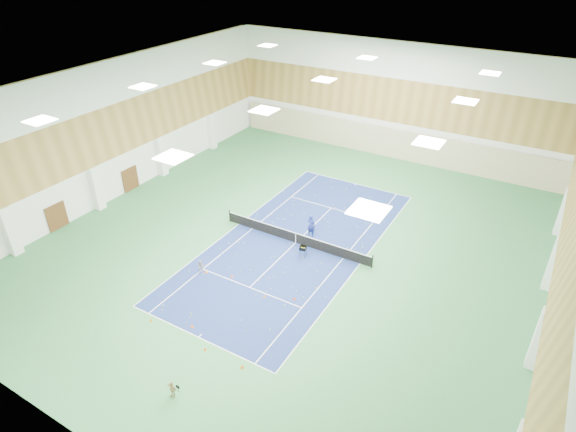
{
  "coord_description": "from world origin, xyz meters",
  "views": [
    {
      "loc": [
        15.47,
        -27.43,
        21.22
      ],
      "look_at": [
        -0.92,
        0.37,
        2.0
      ],
      "focal_mm": 30.0,
      "sensor_mm": 36.0,
      "label": 1
    }
  ],
  "objects": [
    {
      "name": "cone_svc_c",
      "position": [
        1.42,
        -6.72,
        0.1
      ],
      "size": [
        0.18,
        0.18,
        0.19
      ],
      "primitive_type": "cone",
      "color": "orange",
      "rests_on": "ground"
    },
    {
      "name": "door_left_a",
      "position": [
        -17.92,
        -8.0,
        1.1
      ],
      "size": [
        0.08,
        1.8,
        2.2
      ],
      "primitive_type": "cube",
      "color": "#593319",
      "rests_on": "ground"
    },
    {
      "name": "coach",
      "position": [
        0.53,
        1.55,
        0.98
      ],
      "size": [
        0.73,
        0.5,
        1.95
      ],
      "primitive_type": "imported",
      "rotation": [
        0.0,
        0.0,
        3.1
      ],
      "color": "navy",
      "rests_on": "ground"
    },
    {
      "name": "tennis_net",
      "position": [
        0.0,
        0.0,
        0.55
      ],
      "size": [
        12.8,
        0.1,
        1.1
      ],
      "primitive_type": null,
      "color": "black",
      "rests_on": "ground"
    },
    {
      "name": "cone_base_c",
      "position": [
        1.0,
        -12.48,
        0.11
      ],
      "size": [
        0.19,
        0.19,
        0.21
      ],
      "primitive_type": "cone",
      "color": "#FF570D",
      "rests_on": "ground"
    },
    {
      "name": "ball_cart",
      "position": [
        1.35,
        -1.27,
        0.45
      ],
      "size": [
        0.63,
        0.63,
        0.9
      ],
      "primitive_type": null,
      "rotation": [
        0.0,
        0.0,
        0.24
      ],
      "color": "black",
      "rests_on": "ground"
    },
    {
      "name": "door_left_b",
      "position": [
        -17.92,
        0.0,
        1.1
      ],
      "size": [
        0.08,
        1.8,
        2.2
      ],
      "primitive_type": "cube",
      "color": "#593319",
      "rests_on": "ground"
    },
    {
      "name": "ceiling_light_grid",
      "position": [
        0.0,
        0.0,
        11.92
      ],
      "size": [
        21.4,
        25.4,
        0.06
      ],
      "primitive_type": null,
      "color": "white",
      "rests_on": "room_shell"
    },
    {
      "name": "back_curtain",
      "position": [
        0.0,
        19.75,
        1.6
      ],
      "size": [
        35.4,
        0.16,
        3.2
      ],
      "primitive_type": "cube",
      "color": "#C6B793",
      "rests_on": "ground"
    },
    {
      "name": "cone_svc_a",
      "position": [
        -3.66,
        -6.59,
        0.12
      ],
      "size": [
        0.22,
        0.22,
        0.24
      ],
      "primitive_type": "cone",
      "color": "#F15B0C",
      "rests_on": "ground"
    },
    {
      "name": "room_shell",
      "position": [
        0.0,
        0.0,
        6.0
      ],
      "size": [
        36.0,
        40.0,
        12.0
      ],
      "primitive_type": null,
      "color": "white",
      "rests_on": "ground"
    },
    {
      "name": "cone_svc_d",
      "position": [
        3.29,
        -5.93,
        0.11
      ],
      "size": [
        0.21,
        0.21,
        0.23
      ],
      "primitive_type": "cone",
      "color": "#E9440C",
      "rests_on": "ground"
    },
    {
      "name": "child_apron",
      "position": [
        1.59,
        -15.88,
        0.54
      ],
      "size": [
        0.63,
        0.26,
        1.07
      ],
      "primitive_type": "imported",
      "rotation": [
        0.0,
        0.0,
        -0.0
      ],
      "color": "tan",
      "rests_on": "ground"
    },
    {
      "name": "cone_base_d",
      "position": [
        3.65,
        -12.47,
        0.12
      ],
      "size": [
        0.22,
        0.22,
        0.24
      ],
      "primitive_type": "cone",
      "color": "orange",
      "rests_on": "ground"
    },
    {
      "name": "cone_svc_b",
      "position": [
        -1.74,
        -6.1,
        0.11
      ],
      "size": [
        0.2,
        0.2,
        0.22
      ],
      "primitive_type": "cone",
      "color": "#FF4E0D",
      "rests_on": "ground"
    },
    {
      "name": "child_court",
      "position": [
        -3.94,
        -6.76,
        0.51
      ],
      "size": [
        0.63,
        0.6,
        1.03
      ],
      "primitive_type": "imported",
      "rotation": [
        0.0,
        0.0,
        0.57
      ],
      "color": "gray",
      "rests_on": "ground"
    },
    {
      "name": "cone_base_b",
      "position": [
        -0.89,
        -11.4,
        0.12
      ],
      "size": [
        0.21,
        0.21,
        0.23
      ],
      "primitive_type": "cone",
      "color": "#E95D0C",
      "rests_on": "ground"
    },
    {
      "name": "cone_base_a",
      "position": [
        -3.51,
        -12.3,
        0.11
      ],
      "size": [
        0.19,
        0.19,
        0.21
      ],
      "primitive_type": "cone",
      "color": "#DD620B",
      "rests_on": "ground"
    },
    {
      "name": "court_surface",
      "position": [
        0.0,
        0.0,
        0.01
      ],
      "size": [
        10.97,
        23.77,
        0.01
      ],
      "primitive_type": "cube",
      "color": "navy",
      "rests_on": "ground"
    },
    {
      "name": "tennis_balls_scatter",
      "position": [
        0.0,
        0.0,
        0.05
      ],
      "size": [
        10.57,
        22.77,
        0.07
      ],
      "primitive_type": null,
      "color": "#D6E927",
      "rests_on": "ground"
    },
    {
      "name": "wood_cladding",
      "position": [
        0.0,
        0.0,
        8.0
      ],
      "size": [
        36.0,
        40.0,
        8.0
      ],
      "primitive_type": null,
      "color": "#A37B3C",
      "rests_on": "room_shell"
    },
    {
      "name": "ground",
      "position": [
        0.0,
        0.0,
        0.0
      ],
      "size": [
        40.0,
        40.0,
        0.0
      ],
      "primitive_type": "plane",
      "color": "#30703F",
      "rests_on": "ground"
    }
  ]
}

